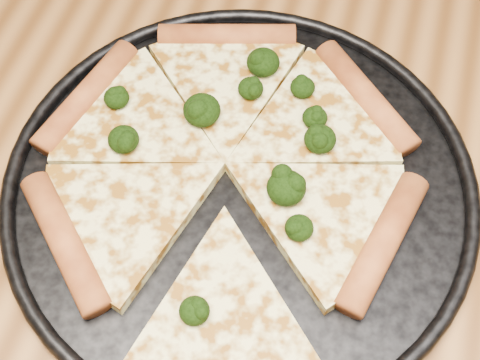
# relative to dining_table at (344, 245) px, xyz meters

# --- Properties ---
(dining_table) EXTENTS (1.20, 0.90, 0.75)m
(dining_table) POSITION_rel_dining_table_xyz_m (0.00, 0.00, 0.00)
(dining_table) COLOR brown
(dining_table) RESTS_ON ground
(pizza_pan) EXTENTS (0.40, 0.40, 0.02)m
(pizza_pan) POSITION_rel_dining_table_xyz_m (-0.10, -0.02, 0.10)
(pizza_pan) COLOR black
(pizza_pan) RESTS_ON dining_table
(pizza) EXTENTS (0.34, 0.38, 0.03)m
(pizza) POSITION_rel_dining_table_xyz_m (-0.11, -0.01, 0.11)
(pizza) COLOR #EADF8F
(pizza) RESTS_ON pizza_pan
(broccoli_florets) EXTENTS (0.21, 0.27, 0.02)m
(broccoli_florets) POSITION_rel_dining_table_xyz_m (-0.11, 0.02, 0.12)
(broccoli_florets) COLOR black
(broccoli_florets) RESTS_ON pizza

